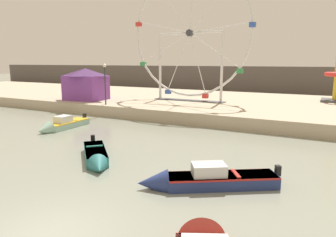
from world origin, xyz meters
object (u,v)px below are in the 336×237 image
(ferris_wheel_white_frame, at_px, (190,35))
(motorboat_teal_painted, at_px, (96,157))
(motorboat_navy_blue, at_px, (202,180))
(carnival_booth_purple_stall, at_px, (86,84))
(promenade_lamp_near, at_px, (105,78))
(motorboat_seafoam, at_px, (61,125))

(ferris_wheel_white_frame, bearing_deg, motorboat_teal_painted, -80.66)
(motorboat_navy_blue, distance_m, carnival_booth_purple_stall, 24.36)
(carnival_booth_purple_stall, bearing_deg, motorboat_teal_painted, -51.49)
(motorboat_teal_painted, bearing_deg, promenade_lamp_near, 172.28)
(motorboat_seafoam, distance_m, motorboat_navy_blue, 15.00)
(motorboat_navy_blue, height_order, promenade_lamp_near, promenade_lamp_near)
(motorboat_navy_blue, height_order, motorboat_teal_painted, motorboat_navy_blue)
(motorboat_teal_painted, xyz_separation_m, ferris_wheel_white_frame, (-3.02, 18.38, 7.61))
(motorboat_seafoam, relative_size, promenade_lamp_near, 1.30)
(ferris_wheel_white_frame, relative_size, promenade_lamp_near, 3.48)
(motorboat_seafoam, xyz_separation_m, carnival_booth_purple_stall, (-5.52, 8.95, 2.50))
(motorboat_seafoam, relative_size, motorboat_teal_painted, 1.28)
(motorboat_teal_painted, height_order, ferris_wheel_white_frame, ferris_wheel_white_frame)
(ferris_wheel_white_frame, distance_m, carnival_booth_purple_stall, 12.39)
(ferris_wheel_white_frame, height_order, promenade_lamp_near, ferris_wheel_white_frame)
(carnival_booth_purple_stall, height_order, promenade_lamp_near, promenade_lamp_near)
(motorboat_navy_blue, bearing_deg, ferris_wheel_white_frame, -97.15)
(carnival_booth_purple_stall, xyz_separation_m, promenade_lamp_near, (4.42, -2.11, 0.79))
(motorboat_navy_blue, relative_size, promenade_lamp_near, 1.40)
(motorboat_navy_blue, xyz_separation_m, carnival_booth_purple_stall, (-19.51, 14.37, 2.48))
(ferris_wheel_white_frame, bearing_deg, motorboat_seafoam, -109.84)
(carnival_booth_purple_stall, bearing_deg, ferris_wheel_white_frame, 17.96)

